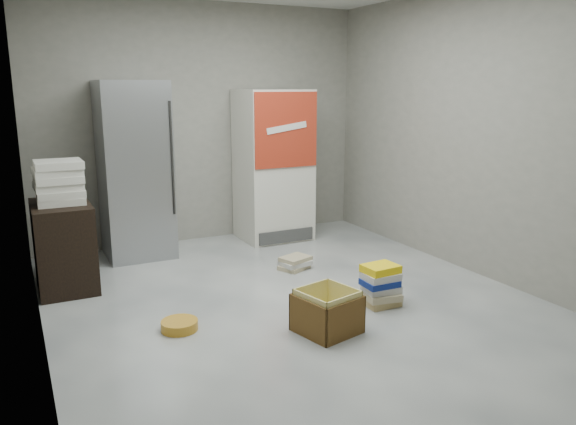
# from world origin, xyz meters

# --- Properties ---
(ground) EXTENTS (5.00, 5.00, 0.00)m
(ground) POSITION_xyz_m (0.00, 0.00, 0.00)
(ground) COLOR silver
(ground) RESTS_ON ground
(room_shell) EXTENTS (4.04, 5.04, 2.82)m
(room_shell) POSITION_xyz_m (0.00, 0.00, 1.80)
(room_shell) COLOR gray
(room_shell) RESTS_ON ground
(steel_fridge) EXTENTS (0.70, 0.72, 1.90)m
(steel_fridge) POSITION_xyz_m (-0.90, 2.13, 0.95)
(steel_fridge) COLOR #A6A8AE
(steel_fridge) RESTS_ON ground
(coke_cooler) EXTENTS (0.80, 0.73, 1.80)m
(coke_cooler) POSITION_xyz_m (0.75, 2.12, 0.90)
(coke_cooler) COLOR silver
(coke_cooler) RESTS_ON ground
(wood_shelf) EXTENTS (0.50, 0.80, 0.80)m
(wood_shelf) POSITION_xyz_m (-1.73, 1.40, 0.40)
(wood_shelf) COLOR black
(wood_shelf) RESTS_ON ground
(supply_box_stack) EXTENTS (0.43, 0.43, 0.39)m
(supply_box_stack) POSITION_xyz_m (-1.72, 1.40, 0.99)
(supply_box_stack) COLOR white
(supply_box_stack) RESTS_ON wood_shelf
(phonebook_stack_main) EXTENTS (0.33, 0.29, 0.36)m
(phonebook_stack_main) POSITION_xyz_m (0.64, -0.29, 0.18)
(phonebook_stack_main) COLOR tan
(phonebook_stack_main) RESTS_ON ground
(phonebook_stack_side) EXTENTS (0.37, 0.33, 0.13)m
(phonebook_stack_side) POSITION_xyz_m (0.42, 0.91, 0.07)
(phonebook_stack_side) COLOR tan
(phonebook_stack_side) RESTS_ON ground
(cardboard_box) EXTENTS (0.50, 0.50, 0.34)m
(cardboard_box) POSITION_xyz_m (-0.04, -0.54, 0.14)
(cardboard_box) COLOR yellow
(cardboard_box) RESTS_ON ground
(bucket_lid) EXTENTS (0.30, 0.30, 0.08)m
(bucket_lid) POSITION_xyz_m (-1.05, -0.01, 0.04)
(bucket_lid) COLOR #C68A22
(bucket_lid) RESTS_ON ground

